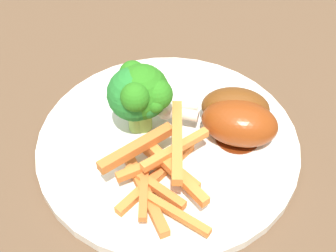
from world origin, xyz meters
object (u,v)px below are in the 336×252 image
dinner_plate (168,143)px  chicken_drumstick_far (235,122)px  dining_table (208,177)px  carrot_fries_pile (160,169)px  broccoli_floret_front (138,94)px  broccoli_floret_middle (140,93)px  chicken_drumstick_near (230,108)px

dinner_plate → chicken_drumstick_far: chicken_drumstick_far is taller
dining_table → carrot_fries_pile: size_ratio=9.52×
broccoli_floret_front → carrot_fries_pile: 0.08m
broccoli_floret_middle → carrot_fries_pile: size_ratio=0.59×
dining_table → chicken_drumstick_far: 0.15m
dining_table → dinner_plate: size_ratio=4.66×
carrot_fries_pile → chicken_drumstick_far: bearing=40.6°
broccoli_floret_front → chicken_drumstick_near: bearing=9.8°
broccoli_floret_middle → carrot_fries_pile: 0.08m
chicken_drumstick_far → broccoli_floret_middle: bearing=176.7°
dinner_plate → chicken_drumstick_far: 0.07m
carrot_fries_pile → broccoli_floret_middle: bearing=109.9°
broccoli_floret_middle → chicken_drumstick_far: bearing=-3.3°
broccoli_floret_middle → broccoli_floret_front: bearing=176.3°
carrot_fries_pile → dinner_plate: bearing=85.6°
dining_table → broccoli_floret_middle: 0.19m
dining_table → broccoli_floret_front: broccoli_floret_front is taller
carrot_fries_pile → chicken_drumstick_far: chicken_drumstick_far is taller
carrot_fries_pile → chicken_drumstick_near: size_ratio=1.11×
dining_table → broccoli_floret_front: (-0.08, -0.03, 0.17)m
chicken_drumstick_near → chicken_drumstick_far: size_ratio=0.93×
broccoli_floret_middle → dining_table: bearing=20.0°
dining_table → chicken_drumstick_near: (0.01, -0.01, 0.14)m
carrot_fries_pile → chicken_drumstick_far: 0.10m
dinner_plate → broccoli_floret_middle: bearing=153.7°
dining_table → carrot_fries_pile: bearing=-119.1°
dining_table → broccoli_floret_middle: size_ratio=16.15×
broccoli_floret_front → chicken_drumstick_far: (0.10, -0.01, -0.03)m
broccoli_floret_front → carrot_fries_pile: (0.03, -0.07, -0.03)m
dinner_plate → carrot_fries_pile: (-0.00, -0.05, 0.02)m
chicken_drumstick_near → chicken_drumstick_far: 0.02m
dining_table → carrot_fries_pile: 0.17m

